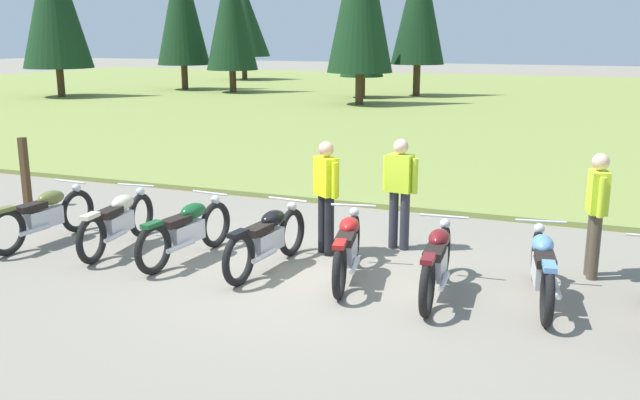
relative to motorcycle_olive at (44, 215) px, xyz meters
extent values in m
plane|color=gray|center=(4.29, 0.14, -0.44)|extent=(140.00, 140.00, 0.00)
cube|color=olive|center=(4.29, 25.98, -0.39)|extent=(80.00, 44.00, 0.10)
cylinder|color=#47331E|center=(-2.27, 21.62, 0.32)|extent=(0.36, 0.36, 1.51)
cylinder|color=#47331E|center=(-17.45, 19.88, 0.32)|extent=(0.36, 0.36, 1.52)
cylinder|color=#47331E|center=(-14.26, 26.21, 0.30)|extent=(0.36, 0.36, 1.48)
cone|color=#143319|center=(-14.26, 26.21, 4.32)|extent=(2.91, 2.91, 6.55)
cylinder|color=#47331E|center=(-1.04, 26.98, 0.40)|extent=(0.36, 0.36, 1.68)
cone|color=#143319|center=(-1.04, 26.98, 4.27)|extent=(2.67, 2.67, 6.04)
cylinder|color=#47331E|center=(-3.31, 25.01, 0.12)|extent=(0.36, 0.36, 1.12)
cone|color=#143319|center=(-3.31, 25.01, 2.77)|extent=(2.13, 2.13, 4.17)
cylinder|color=#47331E|center=(-15.28, 35.31, 0.40)|extent=(0.36, 0.36, 1.68)
cone|color=#143319|center=(-15.28, 35.31, 3.69)|extent=(3.58, 3.58, 4.91)
cylinder|color=#47331E|center=(-10.77, 25.49, 0.21)|extent=(0.36, 0.36, 1.29)
cone|color=#143319|center=(-10.77, 25.49, 3.87)|extent=(2.74, 2.74, 6.02)
torus|color=black|center=(0.04, 0.69, -0.09)|extent=(0.15, 0.71, 0.70)
torus|color=black|center=(-0.05, -0.71, -0.09)|extent=(0.15, 0.71, 0.70)
cube|color=silver|center=(0.00, -0.01, -0.04)|extent=(0.24, 0.65, 0.28)
ellipsoid|color=brown|center=(0.01, 0.17, 0.24)|extent=(0.29, 0.50, 0.22)
cube|color=black|center=(-0.02, -0.23, 0.18)|extent=(0.25, 0.49, 0.10)
cube|color=brown|center=(-0.05, -0.71, 0.25)|extent=(0.16, 0.33, 0.06)
cylinder|color=silver|center=(0.04, 0.59, 0.42)|extent=(0.62, 0.07, 0.03)
sphere|color=silver|center=(0.05, 0.71, 0.29)|extent=(0.14, 0.14, 0.14)
cylinder|color=silver|center=(0.12, -0.32, -0.14)|extent=(0.11, 0.55, 0.07)
torus|color=black|center=(1.17, 0.85, -0.09)|extent=(0.19, 0.71, 0.70)
torus|color=black|center=(1.35, -0.54, -0.09)|extent=(0.19, 0.71, 0.70)
cube|color=silver|center=(1.26, 0.16, -0.04)|extent=(0.28, 0.66, 0.28)
ellipsoid|color=beige|center=(1.23, 0.33, 0.24)|extent=(0.32, 0.51, 0.22)
cube|color=black|center=(1.29, -0.06, 0.18)|extent=(0.28, 0.50, 0.10)
cube|color=beige|center=(1.35, -0.54, 0.25)|extent=(0.18, 0.34, 0.06)
cylinder|color=silver|center=(1.18, 0.75, 0.42)|extent=(0.62, 0.11, 0.03)
sphere|color=silver|center=(1.17, 0.87, 0.29)|extent=(0.14, 0.14, 0.14)
cylinder|color=silver|center=(1.43, -0.12, -0.14)|extent=(0.14, 0.55, 0.07)
torus|color=black|center=(2.55, 0.80, -0.09)|extent=(0.17, 0.71, 0.70)
torus|color=black|center=(2.41, -0.59, -0.09)|extent=(0.17, 0.71, 0.70)
cube|color=silver|center=(2.48, 0.11, -0.04)|extent=(0.26, 0.66, 0.28)
ellipsoid|color=#144C23|center=(2.50, 0.29, 0.24)|extent=(0.31, 0.50, 0.22)
cube|color=black|center=(2.46, -0.11, 0.18)|extent=(0.27, 0.50, 0.10)
cube|color=#144C23|center=(2.41, -0.59, 0.25)|extent=(0.17, 0.33, 0.06)
cylinder|color=silver|center=(2.54, 0.70, 0.42)|extent=(0.62, 0.09, 0.03)
sphere|color=silver|center=(2.56, 0.82, 0.29)|extent=(0.14, 0.14, 0.14)
cylinder|color=silver|center=(2.59, -0.21, -0.14)|extent=(0.12, 0.55, 0.07)
torus|color=black|center=(3.79, 0.85, -0.09)|extent=(0.15, 0.71, 0.70)
torus|color=black|center=(3.68, -0.54, -0.09)|extent=(0.15, 0.71, 0.70)
cube|color=silver|center=(3.74, 0.16, -0.04)|extent=(0.25, 0.65, 0.28)
ellipsoid|color=black|center=(3.75, 0.34, 0.24)|extent=(0.30, 0.50, 0.22)
cube|color=black|center=(3.72, -0.06, 0.18)|extent=(0.26, 0.50, 0.10)
cube|color=black|center=(3.68, -0.54, 0.25)|extent=(0.16, 0.33, 0.06)
cylinder|color=silver|center=(3.79, 0.75, 0.42)|extent=(0.62, 0.08, 0.03)
sphere|color=silver|center=(3.80, 0.87, 0.29)|extent=(0.14, 0.14, 0.14)
cylinder|color=silver|center=(3.85, -0.15, -0.14)|extent=(0.11, 0.55, 0.07)
torus|color=black|center=(4.75, 0.88, -0.09)|extent=(0.24, 0.71, 0.70)
torus|color=black|center=(5.04, -0.49, -0.09)|extent=(0.24, 0.71, 0.70)
cube|color=silver|center=(4.89, 0.19, -0.04)|extent=(0.33, 0.67, 0.28)
ellipsoid|color=#AD1919|center=(4.86, 0.37, 0.24)|extent=(0.36, 0.52, 0.22)
cube|color=black|center=(4.94, -0.02, 0.18)|extent=(0.32, 0.52, 0.10)
cube|color=#AD1919|center=(5.04, -0.49, 0.25)|extent=(0.20, 0.34, 0.06)
cylinder|color=silver|center=(4.77, 0.78, 0.42)|extent=(0.61, 0.16, 0.03)
sphere|color=silver|center=(4.74, 0.90, 0.29)|extent=(0.14, 0.14, 0.14)
cylinder|color=silver|center=(5.09, -0.07, -0.14)|extent=(0.18, 0.55, 0.07)
torus|color=black|center=(6.05, 0.75, -0.09)|extent=(0.16, 0.71, 0.70)
torus|color=black|center=(6.16, -0.64, -0.09)|extent=(0.16, 0.71, 0.70)
cube|color=silver|center=(6.11, 0.06, -0.04)|extent=(0.25, 0.65, 0.28)
ellipsoid|color=maroon|center=(6.09, 0.24, 0.24)|extent=(0.30, 0.50, 0.22)
cube|color=black|center=(6.12, -0.16, 0.18)|extent=(0.26, 0.50, 0.10)
cube|color=maroon|center=(6.16, -0.64, 0.25)|extent=(0.17, 0.33, 0.06)
cylinder|color=silver|center=(6.06, 0.65, 0.42)|extent=(0.62, 0.08, 0.03)
sphere|color=silver|center=(6.05, 0.77, 0.29)|extent=(0.14, 0.14, 0.14)
cylinder|color=silver|center=(6.27, -0.23, -0.14)|extent=(0.11, 0.55, 0.07)
torus|color=black|center=(7.22, 0.97, -0.09)|extent=(0.21, 0.71, 0.70)
torus|color=black|center=(7.45, -0.41, -0.09)|extent=(0.21, 0.71, 0.70)
cube|color=silver|center=(7.34, 0.28, -0.04)|extent=(0.30, 0.66, 0.28)
ellipsoid|color=#598CC6|center=(7.31, 0.46, 0.24)|extent=(0.34, 0.52, 0.22)
cube|color=black|center=(7.37, 0.06, 0.18)|extent=(0.30, 0.51, 0.10)
cube|color=#598CC6|center=(7.45, -0.41, 0.25)|extent=(0.19, 0.34, 0.06)
cylinder|color=silver|center=(7.24, 0.87, 0.42)|extent=(0.62, 0.13, 0.03)
sphere|color=silver|center=(7.22, 0.99, 0.29)|extent=(0.14, 0.14, 0.14)
cylinder|color=silver|center=(7.53, 0.01, -0.14)|extent=(0.16, 0.55, 0.07)
cylinder|color=#2D2D38|center=(5.07, 1.77, 0.00)|extent=(0.14, 0.14, 0.88)
cylinder|color=#2D2D38|center=(5.24, 1.74, 0.00)|extent=(0.14, 0.14, 0.88)
cube|color=#C6E52D|center=(5.15, 1.76, 0.72)|extent=(0.38, 0.26, 0.56)
sphere|color=beige|center=(5.15, 1.76, 1.12)|extent=(0.22, 0.22, 0.22)
cylinder|color=#C6E52D|center=(4.93, 1.79, 0.70)|extent=(0.09, 0.09, 0.52)
cylinder|color=#C6E52D|center=(5.38, 1.73, 0.70)|extent=(0.09, 0.09, 0.52)
cylinder|color=#4C4233|center=(7.90, 1.40, 0.00)|extent=(0.14, 0.14, 0.88)
cylinder|color=#4C4233|center=(7.86, 1.58, 0.00)|extent=(0.14, 0.14, 0.88)
cube|color=#C6E52D|center=(7.88, 1.49, 0.72)|extent=(0.29, 0.40, 0.56)
sphere|color=beige|center=(7.88, 1.49, 1.12)|extent=(0.22, 0.22, 0.22)
cylinder|color=#C6E52D|center=(7.93, 1.27, 0.70)|extent=(0.09, 0.09, 0.52)
cylinder|color=#C6E52D|center=(7.83, 1.72, 0.70)|extent=(0.09, 0.09, 0.52)
cylinder|color=black|center=(4.30, 1.07, 0.00)|extent=(0.14, 0.14, 0.88)
cylinder|color=black|center=(4.15, 1.18, 0.00)|extent=(0.14, 0.14, 0.88)
cube|color=#D8EA19|center=(4.23, 1.12, 0.72)|extent=(0.42, 0.39, 0.56)
sphere|color=tan|center=(4.23, 1.12, 1.12)|extent=(0.22, 0.22, 0.22)
cylinder|color=#D8EA19|center=(4.41, 0.99, 0.70)|extent=(0.09, 0.09, 0.52)
cylinder|color=#D8EA19|center=(4.04, 1.26, 0.70)|extent=(0.09, 0.09, 0.52)
cube|color=#47331E|center=(-2.07, 1.76, 0.21)|extent=(0.12, 0.12, 1.30)
camera|label=1|loc=(7.85, -8.07, 2.72)|focal=39.30mm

